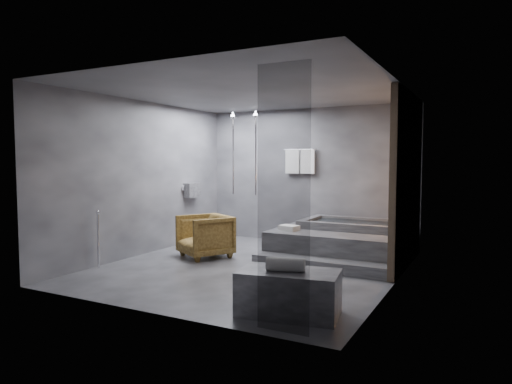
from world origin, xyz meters
The scene contains 7 objects.
room centered at (0.40, 0.24, 1.73)m, with size 5.00×5.04×2.82m.
tub_deck centered at (1.05, 1.45, 0.25)m, with size 2.20×2.00×0.50m, color #333235.
tub_step centered at (1.05, 0.27, 0.09)m, with size 2.20×0.36×0.18m, color #333235.
concrete_bench centered at (1.44, -1.83, 0.25)m, with size 1.11×0.61×0.50m, color #38383B.
driftwood_chair centered at (-1.10, 0.28, 0.38)m, with size 0.81×0.83×0.76m, color #412D10.
rolled_towel centered at (1.42, -1.87, 0.58)m, with size 0.15×0.15×0.43m, color silver.
deck_towel centered at (0.27, 0.88, 0.54)m, with size 0.32×0.23×0.09m, color white.
Camera 1 is at (3.43, -6.43, 1.73)m, focal length 32.00 mm.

